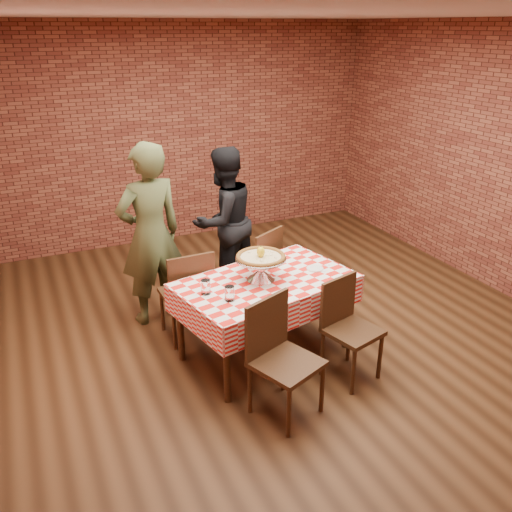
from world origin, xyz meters
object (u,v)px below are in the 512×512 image
(pizza, at_px, (261,257))
(water_glass_right, at_px, (206,287))
(table, at_px, (265,318))
(diner_black, at_px, (224,221))
(chair_near_left, at_px, (287,362))
(condiment_caddy, at_px, (247,261))
(chair_far_left, at_px, (186,293))
(pizza_stand, at_px, (261,269))
(water_glass_left, at_px, (230,293))
(diner_olive, at_px, (150,235))
(chair_near_right, at_px, (353,332))
(chair_far_right, at_px, (253,269))

(pizza, height_order, water_glass_right, pizza)
(table, height_order, water_glass_right, water_glass_right)
(water_glass_right, relative_size, diner_black, 0.08)
(diner_black, bearing_deg, table, 64.06)
(chair_near_left, bearing_deg, pizza, 56.72)
(condiment_caddy, height_order, chair_far_left, chair_far_left)
(pizza_stand, distance_m, pizza, 0.11)
(pizza, relative_size, water_glass_left, 3.45)
(chair_near_left, relative_size, diner_olive, 0.51)
(pizza, bearing_deg, chair_near_right, -50.62)
(table, relative_size, chair_far_left, 1.62)
(diner_black, bearing_deg, pizza, 62.55)
(chair_far_left, bearing_deg, table, 131.31)
(water_glass_right, distance_m, chair_near_right, 1.29)
(chair_near_right, bearing_deg, diner_black, 84.09)
(chair_far_left, bearing_deg, water_glass_left, 97.22)
(chair_far_left, relative_size, chair_far_right, 1.00)
(table, relative_size, water_glass_right, 12.05)
(chair_near_right, bearing_deg, chair_far_right, 84.39)
(condiment_caddy, distance_m, chair_far_right, 0.70)
(chair_near_left, relative_size, chair_near_right, 1.06)
(diner_black, bearing_deg, condiment_caddy, 60.02)
(water_glass_right, bearing_deg, chair_near_right, -29.05)
(water_glass_left, bearing_deg, pizza, 32.81)
(pizza_stand, height_order, chair_near_right, pizza_stand)
(condiment_caddy, relative_size, chair_far_left, 0.13)
(water_glass_left, height_order, diner_olive, diner_olive)
(chair_near_left, bearing_deg, pizza_stand, 56.72)
(table, relative_size, chair_near_left, 1.60)
(diner_olive, bearing_deg, chair_far_right, 155.59)
(diner_olive, bearing_deg, pizza, 113.09)
(water_glass_left, bearing_deg, chair_far_right, 57.08)
(chair_far_right, distance_m, diner_olive, 1.13)
(chair_far_left, distance_m, diner_black, 1.15)
(water_glass_left, height_order, water_glass_right, same)
(pizza, distance_m, diner_olive, 1.26)
(chair_near_left, bearing_deg, diner_black, 58.98)
(water_glass_right, xyz_separation_m, diner_olive, (-0.18, 1.10, 0.10))
(chair_far_left, distance_m, chair_far_right, 0.84)
(table, bearing_deg, chair_far_right, 73.02)
(table, height_order, chair_near_left, chair_near_left)
(table, xyz_separation_m, water_glass_left, (-0.43, -0.22, 0.45))
(table, bearing_deg, chair_near_right, -51.02)
(pizza_stand, height_order, water_glass_right, pizza_stand)
(chair_near_left, distance_m, diner_olive, 2.01)
(chair_near_right, height_order, chair_far_right, chair_far_right)
(chair_far_left, bearing_deg, pizza, 131.08)
(chair_near_right, xyz_separation_m, diner_black, (-0.35, 2.06, 0.38))
(chair_near_right, bearing_deg, table, 113.43)
(diner_olive, height_order, diner_black, diner_olive)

